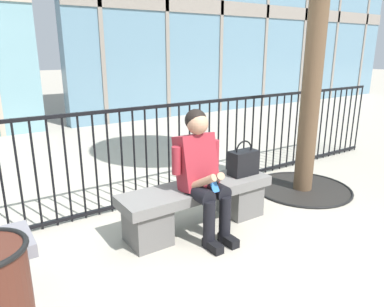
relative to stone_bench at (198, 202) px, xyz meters
The scene contains 5 objects.
ground_plane 0.27m from the stone_bench, ahead, with size 60.00×60.00×0.00m, color #A8A091.
stone_bench is the anchor object (origin of this frame).
seated_person_with_phone 0.40m from the stone_bench, 109.56° to the right, with size 0.52×0.66×1.21m.
handbag_on_bench 0.66m from the stone_bench, ahead, with size 0.31×0.17×0.37m.
plaza_railing 0.87m from the stone_bench, 90.00° to the left, with size 7.97×0.04×1.14m.
Camera 1 is at (-1.87, -2.71, 1.74)m, focal length 33.52 mm.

